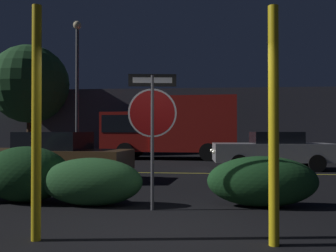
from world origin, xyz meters
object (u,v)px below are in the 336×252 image
object	(u,v)px
stop_sign	(152,114)
tree_0	(30,84)
delivery_truck	(170,127)
hedge_bush_2	(92,182)
passing_car_1	(50,156)
yellow_pole_left	(36,122)
yellow_pole_right	(274,125)
street_lamp	(77,74)
passing_car_2	(273,150)
hedge_bush_3	(262,181)
hedge_bush_1	(26,174)

from	to	relation	value
stop_sign	tree_0	distance (m)	18.77
delivery_truck	hedge_bush_2	bearing A→B (deg)	-178.69
hedge_bush_2	passing_car_1	size ratio (longest dim) A/B	0.40
yellow_pole_left	tree_0	size ratio (longest dim) A/B	0.45
yellow_pole_right	delivery_truck	xyz separation A→B (m)	(-2.48, 14.08, 0.15)
yellow_pole_right	street_lamp	xyz separation A→B (m)	(-7.04, 13.28, 2.77)
passing_car_2	tree_0	distance (m)	16.16
stop_sign	passing_car_2	bearing A→B (deg)	57.42
yellow_pole_right	delivery_truck	bearing A→B (deg)	100.00
yellow_pole_left	hedge_bush_2	distance (m)	2.49
yellow_pole_left	tree_0	world-z (taller)	tree_0
hedge_bush_2	street_lamp	bearing A→B (deg)	110.23
stop_sign	hedge_bush_2	size ratio (longest dim) A/B	1.25
stop_sign	tree_0	size ratio (longest dim) A/B	0.36
passing_car_2	street_lamp	size ratio (longest dim) A/B	0.64
stop_sign	yellow_pole_right	world-z (taller)	yellow_pole_right
stop_sign	yellow_pole_left	xyz separation A→B (m)	(-1.25, -1.96, -0.19)
hedge_bush_2	hedge_bush_3	world-z (taller)	hedge_bush_3
hedge_bush_2	street_lamp	xyz separation A→B (m)	(-4.09, 11.10, 3.79)
stop_sign	tree_0	bearing A→B (deg)	114.61
street_lamp	hedge_bush_3	bearing A→B (deg)	-56.32
passing_car_2	passing_car_1	bearing A→B (deg)	113.76
stop_sign	hedge_bush_1	distance (m)	2.89
yellow_pole_left	passing_car_1	bearing A→B (deg)	111.09
passing_car_2	delivery_truck	distance (m)	6.47
yellow_pole_left	yellow_pole_right	xyz separation A→B (m)	(3.01, 0.06, -0.04)
passing_car_1	passing_car_2	size ratio (longest dim) A/B	1.11
street_lamp	tree_0	bearing A→B (deg)	136.02
passing_car_1	passing_car_2	world-z (taller)	same
yellow_pole_left	hedge_bush_2	world-z (taller)	yellow_pole_left
hedge_bush_1	tree_0	distance (m)	17.31
passing_car_1	street_lamp	bearing A→B (deg)	19.27
yellow_pole_right	hedge_bush_3	bearing A→B (deg)	84.37
hedge_bush_3	street_lamp	world-z (taller)	street_lamp
yellow_pole_right	hedge_bush_3	world-z (taller)	yellow_pole_right
passing_car_1	tree_0	size ratio (longest dim) A/B	0.72
hedge_bush_1	delivery_truck	size ratio (longest dim) A/B	0.26
stop_sign	street_lamp	distance (m)	12.80
tree_0	passing_car_2	bearing A→B (deg)	-32.46
yellow_pole_left	hedge_bush_3	world-z (taller)	yellow_pole_left
yellow_pole_right	tree_0	world-z (taller)	tree_0
yellow_pole_left	tree_0	distance (m)	19.91
yellow_pole_left	passing_car_2	bearing A→B (deg)	63.15
delivery_truck	hedge_bush_1	bearing A→B (deg)	174.46
hedge_bush_1	hedge_bush_3	xyz separation A→B (m)	(4.59, -0.05, -0.08)
passing_car_1	street_lamp	distance (m)	8.47
passing_car_1	delivery_truck	world-z (taller)	delivery_truck
delivery_truck	tree_0	size ratio (longest dim) A/B	1.00
yellow_pole_right	passing_car_2	xyz separation A→B (m)	(1.69, 9.23, -0.77)
passing_car_2	street_lamp	bearing A→B (deg)	62.61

